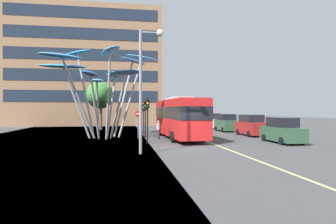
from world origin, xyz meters
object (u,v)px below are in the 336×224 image
(traffic_light_island_mid, at_px, (143,112))
(car_far_side, at_px, (202,120))
(car_parked_near, at_px, (282,131))
(car_parked_mid, at_px, (251,126))
(traffic_light_kerb_near, at_px, (148,111))
(traffic_light_kerb_far, at_px, (145,111))
(leaf_sculpture, at_px, (100,71))
(car_parked_far, at_px, (226,123))
(red_bus, at_px, (179,116))
(pedestrian, at_px, (158,130))
(no_entry_sign, at_px, (138,120))
(street_lamp, at_px, (146,75))
(car_side_street, at_px, (212,121))

(traffic_light_island_mid, bearing_deg, car_far_side, 54.23)
(car_parked_near, xyz_separation_m, car_parked_mid, (0.38, 6.52, 0.06))
(traffic_light_kerb_near, bearing_deg, traffic_light_kerb_far, 87.83)
(leaf_sculpture, xyz_separation_m, car_far_side, (15.37, 18.61, -5.40))
(car_parked_far, bearing_deg, leaf_sculpture, -157.71)
(red_bus, xyz_separation_m, pedestrian, (-1.97, -0.12, -1.25))
(traffic_light_kerb_far, xyz_separation_m, car_parked_near, (10.74, -5.96, -1.57))
(traffic_light_kerb_far, height_order, no_entry_sign, traffic_light_kerb_far)
(traffic_light_island_mid, xyz_separation_m, car_far_side, (10.99, 15.26, -1.41))
(traffic_light_kerb_far, height_order, car_far_side, traffic_light_kerb_far)
(traffic_light_kerb_far, bearing_deg, traffic_light_kerb_near, -92.17)
(car_parked_far, bearing_deg, car_parked_near, -89.53)
(traffic_light_kerb_far, xyz_separation_m, street_lamp, (-0.74, -10.03, 2.34))
(car_parked_mid, bearing_deg, red_bus, -166.58)
(traffic_light_kerb_near, relative_size, no_entry_sign, 1.38)
(red_bus, distance_m, street_lamp, 9.86)
(traffic_light_island_mid, relative_size, car_parked_near, 0.75)
(pedestrian, bearing_deg, car_side_street, 55.57)
(car_parked_near, height_order, pedestrian, car_parked_near)
(car_parked_mid, height_order, no_entry_sign, no_entry_sign)
(car_parked_mid, bearing_deg, leaf_sculpture, -179.56)
(red_bus, xyz_separation_m, leaf_sculpture, (-7.35, 1.81, 4.31))
(leaf_sculpture, bearing_deg, car_parked_near, -23.05)
(car_parked_far, bearing_deg, red_bus, -133.73)
(no_entry_sign, bearing_deg, traffic_light_island_mid, 79.92)
(car_parked_mid, xyz_separation_m, no_entry_sign, (-11.83, -1.24, 0.72))
(car_side_street, bearing_deg, street_lamp, -116.89)
(car_side_street, bearing_deg, car_parked_far, -90.72)
(car_parked_near, bearing_deg, leaf_sculpture, 156.95)
(traffic_light_kerb_far, relative_size, car_parked_near, 0.79)
(traffic_light_island_mid, bearing_deg, traffic_light_kerb_near, -91.75)
(leaf_sculpture, xyz_separation_m, pedestrian, (5.38, -1.92, -5.56))
(car_parked_mid, xyz_separation_m, car_far_side, (-0.05, 18.49, -0.01))
(traffic_light_kerb_near, height_order, pedestrian, traffic_light_kerb_near)
(car_side_street, xyz_separation_m, pedestrian, (-9.63, -14.05, -0.15))
(traffic_light_island_mid, xyz_separation_m, car_parked_near, (10.66, -9.75, -1.46))
(traffic_light_kerb_near, bearing_deg, car_parked_far, 46.00)
(car_parked_far, bearing_deg, traffic_light_kerb_far, -148.35)
(car_parked_near, distance_m, car_far_side, 25.01)
(car_parked_near, bearing_deg, car_parked_mid, 86.68)
(car_parked_mid, bearing_deg, car_parked_near, -93.32)
(leaf_sculpture, height_order, pedestrian, leaf_sculpture)
(street_lamp, height_order, pedestrian, street_lamp)
(car_parked_mid, height_order, street_lamp, street_lamp)
(traffic_light_kerb_near, height_order, car_parked_mid, traffic_light_kerb_near)
(car_parked_mid, relative_size, pedestrian, 2.63)
(pedestrian, bearing_deg, car_parked_mid, 11.49)
(car_parked_mid, relative_size, no_entry_sign, 1.72)
(traffic_light_kerb_near, distance_m, street_lamp, 5.87)
(car_side_street, distance_m, pedestrian, 17.04)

